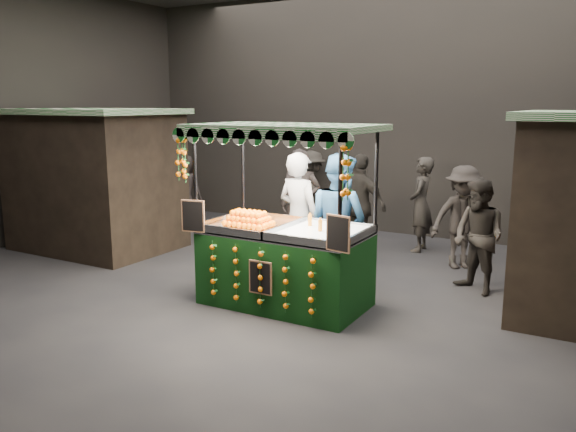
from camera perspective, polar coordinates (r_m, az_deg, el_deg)
The scene contains 13 objects.
ground at distance 8.17m, azimuth -1.90°, elevation -8.27°, with size 12.00×12.00×0.00m, color black.
market_hall at distance 7.75m, azimuth -2.06°, elevation 16.07°, with size 12.10×10.10×5.05m.
neighbour_stall_left at distance 11.43m, azimuth -18.34°, elevation 3.46°, with size 3.00×2.20×2.60m.
juice_stall at distance 7.79m, azimuth -0.36°, elevation -3.44°, with size 2.51×1.47×2.43m.
vendor_grey at distance 8.76m, azimuth 1.09°, elevation -0.21°, with size 0.80×0.61×1.99m.
vendor_blue at distance 8.48m, azimuth 4.99°, elevation -0.58°, with size 1.17×1.03×2.00m.
shopper_0 at distance 10.16m, azimuth 1.20°, elevation 1.16°, with size 0.82×0.69×1.92m.
shopper_1 at distance 8.72m, azimuth 18.18°, elevation -1.94°, with size 1.01×0.96×1.65m.
shopper_2 at distance 10.40m, azimuth 7.07°, elevation 1.05°, with size 1.15×0.69×1.83m.
shopper_3 at distance 9.97m, azimuth 16.72°, elevation -0.13°, with size 1.25×1.20×1.71m.
shopper_4 at distance 13.48m, azimuth -10.04°, elevation 2.64°, with size 0.85×0.65×1.55m.
shopper_6 at distance 10.93m, azimuth 12.89°, elevation 1.11°, with size 0.47×0.67×1.74m.
shopper_7 at distance 12.68m, azimuth 2.33°, elevation 2.59°, with size 1.24×1.19×1.69m.
Camera 1 is at (4.06, -6.56, 2.70)m, focal length 36.30 mm.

